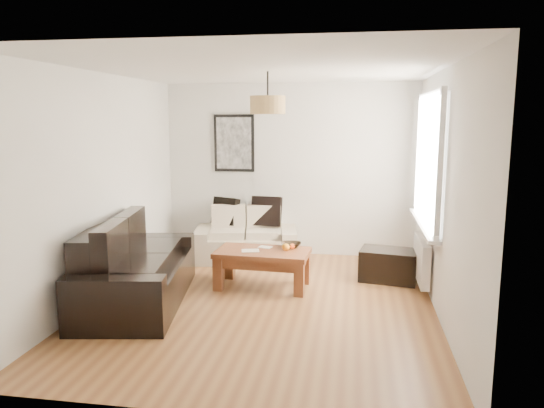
% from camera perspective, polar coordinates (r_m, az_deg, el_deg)
% --- Properties ---
extents(floor, '(4.50, 4.50, 0.00)m').
position_cam_1_polar(floor, '(5.98, -0.94, -10.94)').
color(floor, brown).
rests_on(floor, ground).
extents(ceiling, '(3.80, 4.50, 0.00)m').
position_cam_1_polar(ceiling, '(5.62, -1.02, 14.73)').
color(ceiling, white).
rests_on(ceiling, floor).
extents(wall_back, '(3.80, 0.04, 2.60)m').
position_cam_1_polar(wall_back, '(7.86, 1.93, 3.78)').
color(wall_back, silver).
rests_on(wall_back, floor).
extents(wall_front, '(3.80, 0.04, 2.60)m').
position_cam_1_polar(wall_front, '(3.50, -7.53, -3.67)').
color(wall_front, silver).
rests_on(wall_front, floor).
extents(wall_left, '(0.04, 4.50, 2.60)m').
position_cam_1_polar(wall_left, '(6.27, -18.33, 1.81)').
color(wall_left, silver).
rests_on(wall_left, floor).
extents(wall_right, '(0.04, 4.50, 2.60)m').
position_cam_1_polar(wall_right, '(5.64, 18.39, 0.98)').
color(wall_right, silver).
rests_on(wall_right, floor).
extents(window_bay, '(0.14, 1.90, 1.60)m').
position_cam_1_polar(window_bay, '(6.39, 17.06, 4.72)').
color(window_bay, white).
rests_on(window_bay, wall_right).
extents(radiator, '(0.10, 0.90, 0.52)m').
position_cam_1_polar(radiator, '(6.59, 16.19, -5.89)').
color(radiator, white).
rests_on(radiator, wall_right).
extents(poster, '(0.62, 0.04, 0.87)m').
position_cam_1_polar(poster, '(7.96, -4.20, 6.72)').
color(poster, black).
rests_on(poster, wall_back).
extents(pendant_shade, '(0.40, 0.40, 0.20)m').
position_cam_1_polar(pendant_shade, '(5.89, -0.48, 10.89)').
color(pendant_shade, tan).
rests_on(pendant_shade, ceiling).
extents(loveseat_cream, '(1.59, 1.03, 0.74)m').
position_cam_1_polar(loveseat_cream, '(7.66, -2.89, -3.46)').
color(loveseat_cream, beige).
rests_on(loveseat_cream, floor).
extents(sofa_leather, '(1.31, 2.18, 0.89)m').
position_cam_1_polar(sofa_leather, '(6.10, -14.68, -6.47)').
color(sofa_leather, black).
rests_on(sofa_leather, floor).
extents(coffee_table, '(1.18, 0.69, 0.47)m').
position_cam_1_polar(coffee_table, '(6.46, -1.04, -7.15)').
color(coffee_table, brown).
rests_on(coffee_table, floor).
extents(ottoman, '(0.78, 0.58, 0.41)m').
position_cam_1_polar(ottoman, '(6.88, 12.76, -6.61)').
color(ottoman, black).
rests_on(ottoman, floor).
extents(cushion_left, '(0.43, 0.28, 0.41)m').
position_cam_1_polar(cushion_left, '(7.84, -5.17, -0.80)').
color(cushion_left, black).
rests_on(cushion_left, loveseat_cream).
extents(cushion_right, '(0.45, 0.18, 0.44)m').
position_cam_1_polar(cushion_right, '(7.71, -0.62, -0.83)').
color(cushion_right, black).
rests_on(cushion_right, loveseat_cream).
extents(fruit_bowl, '(0.27, 0.27, 0.06)m').
position_cam_1_polar(fruit_bowl, '(6.54, 2.13, -4.54)').
color(fruit_bowl, black).
rests_on(fruit_bowl, coffee_table).
extents(orange_a, '(0.12, 0.12, 0.09)m').
position_cam_1_polar(orange_a, '(6.39, 1.55, -4.81)').
color(orange_a, orange).
rests_on(orange_a, fruit_bowl).
extents(orange_b, '(0.08, 0.08, 0.07)m').
position_cam_1_polar(orange_b, '(6.44, 2.26, -4.69)').
color(orange_b, '#FF5A15').
rests_on(orange_b, fruit_bowl).
extents(orange_c, '(0.07, 0.07, 0.07)m').
position_cam_1_polar(orange_c, '(6.40, 1.41, -4.77)').
color(orange_c, orange).
rests_on(orange_c, fruit_bowl).
extents(papers, '(0.24, 0.20, 0.01)m').
position_cam_1_polar(papers, '(6.38, -2.41, -5.16)').
color(papers, beige).
rests_on(papers, coffee_table).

